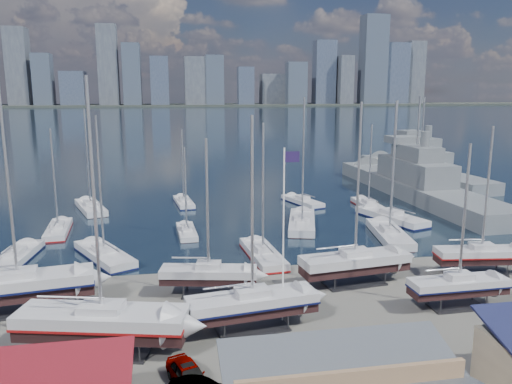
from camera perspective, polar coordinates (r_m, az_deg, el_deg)
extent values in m
plane|color=#605E59|center=(41.64, 2.76, -13.23)|extent=(1400.00, 1400.00, 0.00)
cube|color=#1A2F3C|center=(347.42, -8.75, 8.42)|extent=(1400.00, 600.00, 0.40)
cube|color=#2D332D|center=(607.15, -9.41, 9.76)|extent=(1400.00, 80.00, 2.20)
cube|color=#595E66|center=(627.67, -25.52, 12.80)|extent=(22.49, 24.47, 83.83)
cube|color=#3D4756|center=(613.99, -23.14, 11.75)|extent=(19.55, 21.83, 55.97)
cube|color=#475166|center=(614.10, -20.09, 11.08)|extent=(26.03, 30.49, 37.14)
cube|color=#595E66|center=(597.78, -16.55, 13.73)|extent=(21.60, 16.58, 87.63)
cube|color=#3D4756|center=(596.68, -13.97, 12.91)|extent=(19.42, 28.42, 67.60)
cube|color=#475166|center=(598.61, -10.95, 12.38)|extent=(20.24, 23.80, 54.09)
cube|color=#595E66|center=(596.31, -6.94, 12.50)|extent=(24.62, 19.72, 54.00)
cube|color=#3D4756|center=(596.21, -4.79, 12.64)|extent=(20.75, 17.93, 55.97)
cube|color=#475166|center=(598.98, -1.21, 12.05)|extent=(18.36, 16.25, 43.03)
cube|color=#595E66|center=(624.09, 1.87, 11.68)|extent=(28.49, 22.03, 35.69)
cube|color=#3D4756|center=(612.68, 4.61, 12.29)|extent=(23.34, 17.87, 49.11)
cube|color=#475166|center=(638.19, 7.79, 13.39)|extent=(25.35, 19.79, 75.95)
cube|color=#595E66|center=(639.29, 10.00, 12.50)|extent=(17.00, 27.45, 57.67)
cube|color=#3D4756|center=(653.70, 13.24, 14.47)|extent=(29.28, 24.05, 106.04)
cube|color=#475166|center=(674.63, 15.42, 12.92)|extent=(30.82, 28.37, 74.41)
cube|color=#595E66|center=(689.50, 17.66, 12.88)|extent=(21.74, 17.03, 77.48)
cube|color=#52585E|center=(26.46, 11.04, -20.33)|extent=(12.60, 8.40, 1.27)
cube|color=#2D2D33|center=(45.28, -25.28, -12.17)|extent=(6.63, 3.76, 0.16)
cube|color=black|center=(44.70, -25.45, -10.31)|extent=(11.70, 4.35, 0.91)
cube|color=#B4B4B9|center=(44.38, -25.55, -9.21)|extent=(11.77, 4.82, 0.91)
cube|color=#0B113B|center=(44.53, -25.50, -9.72)|extent=(11.88, 4.87, 0.18)
cube|color=#B4B4B9|center=(44.15, -25.63, -8.35)|extent=(3.10, 2.31, 0.50)
cylinder|color=#B2B2B7|center=(42.36, -26.50, 1.22)|extent=(0.22, 0.22, 15.42)
cube|color=#2D2D33|center=(36.99, -16.97, -16.98)|extent=(6.75, 4.26, 0.16)
cube|color=black|center=(36.28, -17.12, -14.78)|extent=(11.67, 5.31, 0.91)
cube|color=#B4B4B9|center=(35.90, -17.20, -13.48)|extent=(11.79, 5.78, 0.91)
cube|color=maroon|center=(36.07, -17.16, -14.08)|extent=(11.90, 5.84, 0.18)
cube|color=#B4B4B9|center=(35.61, -17.27, -12.45)|extent=(3.21, 2.53, 0.50)
cylinder|color=#B2B2B7|center=(33.37, -18.02, -0.70)|extent=(0.22, 0.22, 15.33)
cube|color=#2D2D33|center=(44.32, -5.38, -11.58)|extent=(4.85, 2.94, 0.16)
cube|color=black|center=(43.78, -5.42, -9.84)|extent=(8.46, 3.56, 0.66)
cube|color=#B4B4B9|center=(43.54, -5.43, -9.03)|extent=(8.53, 3.90, 0.66)
cube|color=#B4B4B9|center=(43.34, -5.45, -8.31)|extent=(2.29, 1.77, 0.50)
cylinder|color=#B2B2B7|center=(41.85, -5.58, -1.45)|extent=(0.22, 0.22, 11.12)
cube|color=#2D2D33|center=(38.43, -0.42, -15.31)|extent=(5.60, 3.16, 0.16)
cube|color=black|center=(37.77, -0.42, -13.27)|extent=(9.89, 3.64, 0.77)
cube|color=#B4B4B9|center=(37.45, -0.42, -12.20)|extent=(9.94, 4.04, 0.77)
cube|color=#0B113B|center=(37.60, -0.42, -12.69)|extent=(10.04, 4.08, 0.15)
cube|color=#B4B4B9|center=(37.20, -0.42, -11.30)|extent=(2.62, 1.95, 0.50)
cylinder|color=#B2B2B7|center=(35.26, -0.44, -1.86)|extent=(0.22, 0.22, 13.04)
cube|color=#2D2D33|center=(47.42, 11.14, -10.18)|extent=(5.86, 3.25, 0.16)
cube|color=black|center=(46.89, 11.21, -8.44)|extent=(10.36, 3.69, 0.81)
cube|color=#B4B4B9|center=(46.62, 11.25, -7.50)|extent=(10.41, 4.11, 0.81)
cube|color=#B4B4B9|center=(46.42, 11.28, -6.74)|extent=(2.73, 2.01, 0.50)
cylinder|color=#B2B2B7|center=(44.83, 11.61, 1.30)|extent=(0.22, 0.22, 13.68)
cube|color=#2D2D33|center=(44.99, 21.95, -12.04)|extent=(4.50, 2.13, 0.16)
cube|color=black|center=(44.45, 22.09, -10.33)|extent=(8.15, 2.08, 0.65)
cube|color=#B4B4B9|center=(44.23, 22.16, -9.55)|extent=(8.16, 2.42, 0.65)
cube|color=#0B113B|center=(44.33, 22.13, -9.91)|extent=(8.24, 2.44, 0.13)
cube|color=#B4B4B9|center=(44.03, 22.21, -8.85)|extent=(2.05, 1.40, 0.50)
cylinder|color=#B2B2B7|center=(42.58, 22.74, -2.21)|extent=(0.22, 0.22, 10.96)
cube|color=#2D2D33|center=(53.51, 24.19, -8.46)|extent=(4.99, 2.75, 0.16)
cube|color=black|center=(53.05, 24.32, -6.97)|extent=(8.84, 3.12, 0.69)
cube|color=#B4B4B9|center=(52.85, 24.38, -6.26)|extent=(8.89, 3.48, 0.69)
cube|color=maroon|center=(52.94, 24.35, -6.59)|extent=(8.97, 3.51, 0.14)
cube|color=#B4B4B9|center=(52.68, 24.43, -5.64)|extent=(2.33, 1.71, 0.50)
cylinder|color=#B2B2B7|center=(51.42, 24.94, 0.34)|extent=(0.22, 0.22, 11.68)
cube|color=black|center=(57.99, -25.77, -7.45)|extent=(3.38, 10.06, 0.79)
cube|color=#B4B4B9|center=(57.76, -25.84, -6.71)|extent=(3.79, 10.10, 0.79)
cube|color=#0B113B|center=(57.86, -25.80, -7.05)|extent=(3.83, 10.20, 0.16)
cube|color=#B4B4B9|center=(57.57, -25.89, -6.10)|extent=(1.91, 2.63, 0.50)
cylinder|color=#B2B2B7|center=(56.11, -26.46, 0.17)|extent=(0.22, 0.22, 13.32)
cube|color=black|center=(67.24, -21.62, -4.57)|extent=(2.79, 9.14, 0.72)
cube|color=#B4B4B9|center=(67.05, -21.66, -3.98)|extent=(3.17, 9.17, 0.72)
cube|color=maroon|center=(67.14, -21.64, -4.25)|extent=(3.20, 9.26, 0.14)
cube|color=#B4B4B9|center=(66.90, -21.70, -3.47)|extent=(1.67, 2.36, 0.50)
cylinder|color=#B2B2B7|center=(65.73, -22.07, 1.45)|extent=(0.22, 0.22, 12.16)
cube|color=black|center=(77.81, -18.33, -2.27)|extent=(5.63, 10.60, 0.83)
cube|color=#B4B4B9|center=(77.63, -18.37, -1.67)|extent=(6.05, 10.74, 0.83)
cube|color=#B4B4B9|center=(77.49, -18.40, -1.19)|extent=(2.47, 3.01, 0.50)
cylinder|color=#B2B2B7|center=(76.37, -18.71, 3.75)|extent=(0.22, 0.22, 13.98)
cube|color=black|center=(55.49, -16.89, -7.63)|extent=(7.06, 10.38, 0.83)
cube|color=#B4B4B9|center=(55.23, -16.94, -6.81)|extent=(7.45, 10.59, 0.83)
cube|color=#0B113B|center=(55.35, -16.92, -7.19)|extent=(7.52, 10.69, 0.17)
cube|color=#B4B4B9|center=(55.03, -16.98, -6.15)|extent=(2.77, 3.12, 0.50)
cylinder|color=#B2B2B7|center=(53.43, -17.41, 0.81)|extent=(0.22, 0.22, 14.08)
cube|color=black|center=(62.37, -7.91, -5.03)|extent=(2.15, 7.56, 0.60)
cube|color=#B4B4B9|center=(62.20, -7.92, -4.50)|extent=(2.46, 7.57, 0.60)
cube|color=#B4B4B9|center=(62.05, -7.94, -4.01)|extent=(1.35, 1.93, 0.50)
cylinder|color=#B2B2B7|center=(60.96, -8.06, 0.34)|extent=(0.22, 0.22, 10.10)
cube|color=black|center=(78.60, -8.23, -1.61)|extent=(2.86, 8.32, 0.65)
cube|color=#B4B4B9|center=(78.45, -8.25, -1.14)|extent=(3.20, 8.36, 0.65)
cube|color=#0B113B|center=(78.52, -8.24, -1.36)|extent=(3.23, 8.44, 0.13)
cube|color=#B4B4B9|center=(78.33, -8.26, -0.73)|extent=(1.59, 2.18, 0.50)
cylinder|color=#B2B2B7|center=(77.41, -8.37, 3.07)|extent=(0.22, 0.22, 11.00)
cube|color=black|center=(53.40, 0.79, -7.85)|extent=(3.20, 10.06, 0.79)
cube|color=#B4B4B9|center=(53.14, 0.79, -7.05)|extent=(3.61, 10.10, 0.79)
cube|color=maroon|center=(53.26, 0.79, -7.42)|extent=(3.65, 10.20, 0.16)
cube|color=#B4B4B9|center=(52.94, 0.79, -6.38)|extent=(1.87, 2.61, 0.50)
cylinder|color=#B2B2B7|center=(51.34, 0.81, 0.46)|extent=(0.22, 0.22, 13.36)
cube|color=black|center=(65.73, 5.27, -4.23)|extent=(5.80, 11.86, 0.92)
cube|color=#B4B4B9|center=(65.48, 5.28, -3.45)|extent=(6.27, 11.99, 0.92)
cube|color=#B4B4B9|center=(65.31, 5.30, -2.84)|extent=(2.66, 3.31, 0.50)
cylinder|color=#B2B2B7|center=(63.87, 5.42, 3.73)|extent=(0.22, 0.22, 15.59)
cube|color=black|center=(78.71, 5.31, -1.53)|extent=(4.75, 8.99, 0.70)
cube|color=#B4B4B9|center=(78.56, 5.32, -1.03)|extent=(5.10, 9.10, 0.70)
cube|color=#0B113B|center=(78.63, 5.31, -1.26)|extent=(5.15, 9.19, 0.14)
cube|color=#B4B4B9|center=(78.43, 5.33, -0.61)|extent=(2.09, 2.55, 0.50)
cylinder|color=#B2B2B7|center=(77.45, 5.40, 3.50)|extent=(0.22, 0.22, 11.85)
cube|color=black|center=(62.45, 14.95, -5.41)|extent=(4.53, 11.57, 0.90)
cube|color=#B4B4B9|center=(62.20, 14.99, -4.61)|extent=(5.00, 11.65, 0.90)
cube|color=#B4B4B9|center=(62.02, 15.03, -3.99)|extent=(2.34, 3.10, 0.50)
cylinder|color=#B2B2B7|center=(60.53, 15.38, 2.75)|extent=(0.22, 0.22, 15.23)
cube|color=black|center=(70.79, 15.15, -3.43)|extent=(6.16, 11.52, 0.90)
cube|color=#B4B4B9|center=(70.57, 15.19, -2.73)|extent=(6.61, 11.67, 0.90)
cube|color=#0B113B|center=(70.67, 15.17, -3.05)|extent=(6.68, 11.79, 0.18)
cube|color=#B4B4B9|center=(70.41, 15.22, -2.17)|extent=(2.70, 3.27, 0.50)
cylinder|color=#B2B2B7|center=(69.10, 15.54, 3.76)|extent=(0.22, 0.22, 15.20)
cube|color=black|center=(77.73, 12.70, -1.93)|extent=(2.12, 8.75, 0.70)
cube|color=#B4B4B9|center=(77.57, 12.72, -1.43)|extent=(2.49, 8.75, 0.70)
cube|color=maroon|center=(77.64, 12.71, -1.66)|extent=(2.51, 8.84, 0.14)
cube|color=#B4B4B9|center=(77.44, 12.74, -1.00)|extent=(1.48, 2.19, 0.50)
cylinder|color=#B2B2B7|center=(76.45, 12.93, 3.14)|extent=(0.22, 0.22, 11.79)
cube|color=#595E63|center=(88.25, 17.62, -0.14)|extent=(8.58, 47.23, 4.24)
cube|color=#595E63|center=(87.59, 17.77, 2.37)|extent=(6.39, 16.61, 3.60)
cube|color=#595E63|center=(87.19, 17.89, 4.32)|extent=(4.73, 9.51, 2.40)
cube|color=#595E63|center=(91.13, 16.52, 5.76)|extent=(5.38, 4.82, 1.20)
cylinder|color=#B2B2B7|center=(86.75, 18.10, 7.72)|extent=(0.30, 0.30, 8.00)
cube|color=#595E63|center=(107.75, 18.18, 1.81)|extent=(9.88, 40.84, 3.64)
cube|color=#595E63|center=(107.24, 18.30, 3.72)|extent=(6.36, 14.54, 3.60)
cube|color=#595E63|center=(106.90, 18.40, 5.31)|extent=(4.56, 8.39, 2.40)
cube|color=#595E63|center=(110.14, 17.31, 6.43)|extent=(4.86, 4.41, 1.20)
cylinder|color=#B2B2B7|center=(106.53, 18.58, 8.09)|extent=(0.30, 0.30, 8.00)
imported|color=gray|center=(32.06, -7.73, -19.98)|extent=(3.00, 4.52, 1.43)
imported|color=gray|center=(35.47, 18.65, -17.05)|extent=(3.28, 6.06, 1.61)
imported|color=gray|center=(33.20, 13.21, -19.10)|extent=(2.30, 4.75, 1.33)
cylinder|color=white|center=(37.16, 3.15, -5.26)|extent=(0.12, 0.12, 13.42)
cube|color=#20143F|center=(36.02, 4.12, 4.04)|extent=(1.12, 0.05, 0.78)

